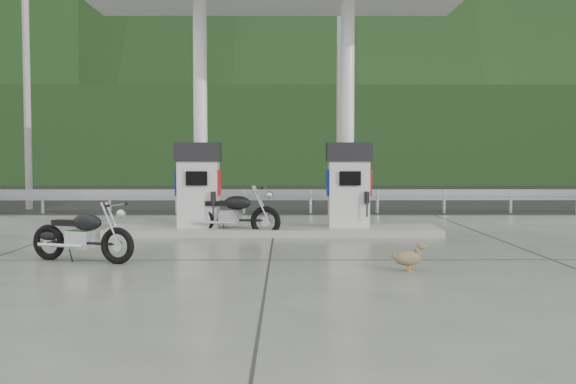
{
  "coord_description": "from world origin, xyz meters",
  "views": [
    {
      "loc": [
        0.25,
        -11.11,
        1.63
      ],
      "look_at": [
        0.3,
        1.0,
        1.0
      ],
      "focal_mm": 40.0,
      "sensor_mm": 36.0,
      "label": 1
    }
  ],
  "objects_px": {
    "gas_pump_left": "(198,185)",
    "motorcycle_right": "(233,214)",
    "motorcycle_left": "(82,236)",
    "gas_pump_right": "(349,185)",
    "duck": "(408,259)"
  },
  "relations": [
    {
      "from": "gas_pump_right",
      "to": "motorcycle_right",
      "type": "height_order",
      "value": "gas_pump_right"
    },
    {
      "from": "motorcycle_left",
      "to": "motorcycle_right",
      "type": "xyz_separation_m",
      "value": [
        2.07,
        3.36,
        0.05
      ]
    },
    {
      "from": "motorcycle_right",
      "to": "duck",
      "type": "xyz_separation_m",
      "value": [
        2.86,
        -4.2,
        -0.28
      ]
    },
    {
      "from": "gas_pump_left",
      "to": "duck",
      "type": "distance_m",
      "value": 5.83
    },
    {
      "from": "gas_pump_left",
      "to": "motorcycle_left",
      "type": "bearing_deg",
      "value": -109.95
    },
    {
      "from": "gas_pump_right",
      "to": "motorcycle_right",
      "type": "relative_size",
      "value": 0.94
    },
    {
      "from": "motorcycle_right",
      "to": "motorcycle_left",
      "type": "bearing_deg",
      "value": -109.94
    },
    {
      "from": "motorcycle_left",
      "to": "motorcycle_right",
      "type": "relative_size",
      "value": 0.89
    },
    {
      "from": "gas_pump_left",
      "to": "motorcycle_right",
      "type": "xyz_separation_m",
      "value": [
        0.75,
        -0.29,
        -0.6
      ]
    },
    {
      "from": "gas_pump_left",
      "to": "gas_pump_right",
      "type": "distance_m",
      "value": 3.2
    },
    {
      "from": "motorcycle_right",
      "to": "duck",
      "type": "distance_m",
      "value": 5.09
    },
    {
      "from": "motorcycle_left",
      "to": "duck",
      "type": "height_order",
      "value": "motorcycle_left"
    },
    {
      "from": "duck",
      "to": "motorcycle_right",
      "type": "bearing_deg",
      "value": 112.72
    },
    {
      "from": "gas_pump_left",
      "to": "motorcycle_right",
      "type": "height_order",
      "value": "gas_pump_left"
    },
    {
      "from": "gas_pump_right",
      "to": "motorcycle_left",
      "type": "distance_m",
      "value": 5.85
    }
  ]
}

